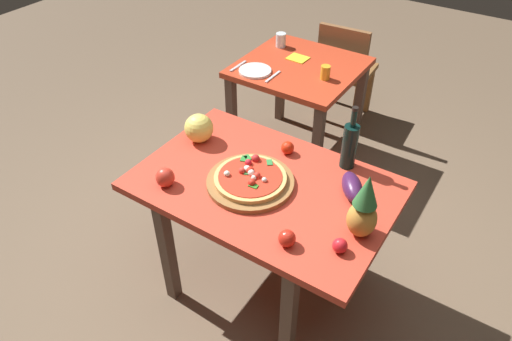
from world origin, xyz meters
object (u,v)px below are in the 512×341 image
Objects in this scene: drinking_glass_water at (281,40)px; napkin_folded at (298,58)px; display_table at (264,197)px; dinner_plate at (255,71)px; background_table at (299,81)px; bell_pepper at (165,177)px; pineapple_left at (364,209)px; dining_chair at (345,67)px; drinking_glass_juice at (325,72)px; knife_utensil at (273,77)px; melon at (199,128)px; tomato_beside_pepper at (288,148)px; tomato_by_bottle at (287,238)px; pizza_board at (250,182)px; eggplant at (352,187)px; tomato_near_board at (340,246)px; pizza at (250,177)px; fork_utensil at (238,66)px; wine_bottle at (350,145)px.

napkin_folded is (0.20, -0.11, -0.05)m from drinking_glass_water.
dinner_plate reaches higher than display_table.
bell_pepper is at bearing -87.01° from background_table.
bell_pepper is (-0.91, -0.21, -0.10)m from pineapple_left.
drinking_glass_juice is at bearing 98.51° from dining_chair.
display_table is at bearing -60.82° from knife_utensil.
pineapple_left is 0.94m from bell_pepper.
dining_chair reaches higher than knife_utensil.
tomato_beside_pepper is (0.46, 0.16, -0.04)m from melon.
bell_pepper is at bearing 178.93° from tomato_by_bottle.
pizza_board is at bearing -81.19° from drinking_glass_juice.
eggplant is (0.38, 0.15, 0.14)m from display_table.
bell_pepper is at bearing -175.08° from tomato_near_board.
pizza is 1.10× the size of pineapple_left.
napkin_folded is (-0.29, 0.16, -0.04)m from drinking_glass_juice.
pizza_board is at bearing -54.49° from pizza.
drinking_glass_water is at bearing 131.05° from pineapple_left.
background_table is at bearing -52.55° from napkin_folded.
pineapple_left is 1.77× the size of knife_utensil.
drinking_glass_water reaches higher than background_table.
fork_utensil is at bearing 130.89° from display_table.
pizza_board is at bearing -139.12° from display_table.
melon is at bearing 167.46° from display_table.
dining_chair is at bearing 114.01° from wine_bottle.
eggplant is at bearing -32.54° from fork_utensil.
pineapple_left is 3.19× the size of bell_pepper.
display_table is 3.89× the size of pineapple_left.
eggplant is 2.68× the size of tomato_by_bottle.
eggplant is 2.90× the size of tomato_beside_pepper.
fork_utensil is (-0.34, -0.25, 0.13)m from background_table.
fork_utensil reaches higher than napkin_folded.
fork_utensil is at bearing 109.17° from bell_pepper.
dining_chair is at bearing 107.71° from tomato_by_bottle.
tomato_near_board is at bearing -15.83° from pizza.
tomato_near_board reaches higher than dinner_plate.
dinner_plate is (-0.20, -0.25, 0.13)m from background_table.
napkin_folded is (-0.50, 1.00, -0.03)m from tomato_beside_pepper.
bell_pepper is 1.28m from fork_utensil.
dinner_plate is (-0.64, 0.67, -0.03)m from tomato_beside_pepper.
drinking_glass_water is (-0.25, 1.27, -0.03)m from melon.
tomato_by_bottle is (0.34, -0.24, 0.02)m from pizza_board.
pizza is at bearing -70.26° from napkin_folded.
tomato_near_board is (0.95, -1.39, 0.16)m from background_table.
drinking_glass_water is at bearing 97.95° from dinner_plate.
drinking_glass_juice is (-0.72, 1.30, 0.01)m from tomato_near_board.
pizza is 3.49× the size of bell_pepper.
eggplant is at bearing -15.33° from tomato_beside_pepper.
wine_bottle is 1.01m from knife_utensil.
tomato_by_bottle is at bearing -62.88° from background_table.
melon reaches higher than tomato_beside_pepper.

